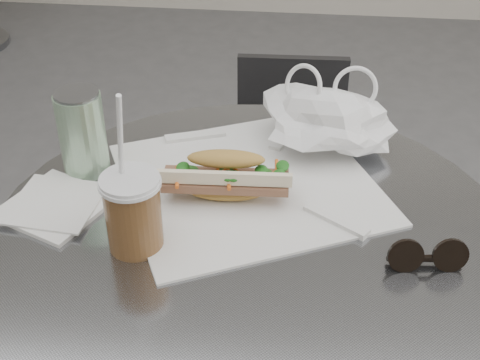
# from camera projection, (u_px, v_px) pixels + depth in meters

# --- Properties ---
(cafe_table) EXTENTS (0.76, 0.76, 0.74)m
(cafe_table) POSITION_uv_depth(u_px,v_px,m) (249.00, 360.00, 1.11)
(cafe_table) COLOR slate
(cafe_table) RESTS_ON ground
(chair_far) EXTENTS (0.35, 0.35, 0.66)m
(chair_far) POSITION_uv_depth(u_px,v_px,m) (287.00, 207.00, 1.73)
(chair_far) COLOR #2A2A2C
(chair_far) RESTS_ON ground
(sandwich_paper) EXTENTS (0.49, 0.48, 0.00)m
(sandwich_paper) POSITION_uv_depth(u_px,v_px,m) (248.00, 183.00, 1.05)
(sandwich_paper) COLOR white
(sandwich_paper) RESTS_ON cafe_table
(banh_mi) EXTENTS (0.24, 0.10, 0.08)m
(banh_mi) POSITION_uv_depth(u_px,v_px,m) (226.00, 177.00, 0.99)
(banh_mi) COLOR #AE8642
(banh_mi) RESTS_ON sandwich_paper
(iced_coffee) EXTENTS (0.08, 0.08, 0.24)m
(iced_coffee) POSITION_uv_depth(u_px,v_px,m) (133.00, 211.00, 0.89)
(iced_coffee) COLOR brown
(iced_coffee) RESTS_ON cafe_table
(sunglasses) EXTENTS (0.11, 0.03, 0.05)m
(sunglasses) POSITION_uv_depth(u_px,v_px,m) (427.00, 257.00, 0.88)
(sunglasses) COLOR black
(sunglasses) RESTS_ON cafe_table
(plastic_bag) EXTENTS (0.25, 0.22, 0.10)m
(plastic_bag) POSITION_uv_depth(u_px,v_px,m) (327.00, 122.00, 1.10)
(plastic_bag) COLOR white
(plastic_bag) RESTS_ON cafe_table
(napkin_stack) EXTENTS (0.18, 0.18, 0.01)m
(napkin_stack) POSITION_uv_depth(u_px,v_px,m) (56.00, 205.00, 0.99)
(napkin_stack) COLOR white
(napkin_stack) RESTS_ON cafe_table
(drink_can) EXTENTS (0.07, 0.07, 0.14)m
(drink_can) POSITION_uv_depth(u_px,v_px,m) (82.00, 133.00, 1.04)
(drink_can) COLOR #59985E
(drink_can) RESTS_ON cafe_table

